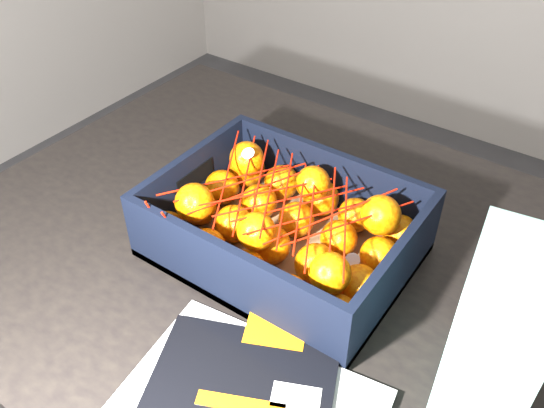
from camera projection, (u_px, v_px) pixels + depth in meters
The scene contains 5 objects.
table at pixel (330, 317), 0.87m from camera, with size 1.20×0.81×0.75m.
produce_crate at pixel (284, 234), 0.82m from camera, with size 0.36×0.27×0.11m.
clementine_heap at pixel (283, 226), 0.81m from camera, with size 0.33×0.25×0.10m.
mesh_net at pixel (277, 201), 0.78m from camera, with size 0.29×0.24×0.09m.
retail_carton at pixel (499, 328), 0.60m from camera, with size 0.09×0.14×0.20m, color white.
Camera 1 is at (0.25, -0.47, 1.34)m, focal length 37.60 mm.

